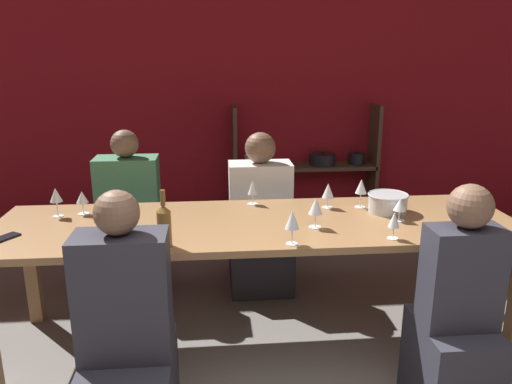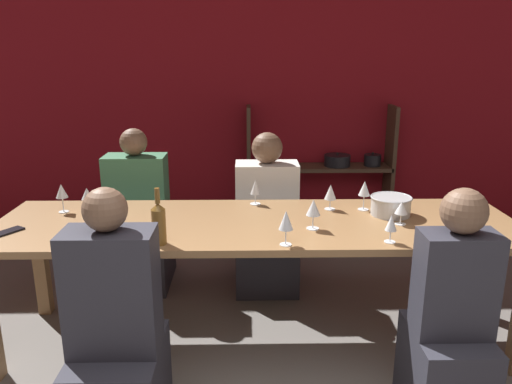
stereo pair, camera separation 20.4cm
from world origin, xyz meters
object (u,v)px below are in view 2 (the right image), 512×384
object	(u,v)px
dining_table	(256,234)
wine_glass_red_a	(330,193)
wine_glass_empty_d	(401,208)
wine_glass_white_c	(391,224)
wine_glass_empty_a	(286,221)
wine_bottle_green	(159,223)
person_far_a	(139,230)
person_near_b	(449,339)
wine_glass_empty_b	(87,194)
person_far_b	(267,232)
wine_glass_white_a	(313,208)
mixing_bowl	(391,205)
wine_glass_empty_c	(62,192)
wine_glass_white_d	(364,189)
person_near_a	(117,345)
cell_phone	(9,231)
wine_glass_white_b	(255,188)
shelf_unit	(317,191)

from	to	relation	value
dining_table	wine_glass_red_a	xyz separation A→B (m)	(0.47, 0.22, 0.19)
wine_glass_empty_d	dining_table	bearing A→B (deg)	175.61
wine_glass_white_c	wine_glass_empty_a	distance (m)	0.55
wine_bottle_green	person_far_a	distance (m)	1.29
wine_glass_empty_a	person_near_b	bearing A→B (deg)	-24.90
wine_glass_red_a	wine_glass_empty_a	distance (m)	0.67
dining_table	wine_glass_empty_b	xyz separation A→B (m)	(-1.04, 0.23, 0.18)
wine_bottle_green	person_far_b	world-z (taller)	person_far_b
wine_glass_empty_a	wine_glass_empty_b	distance (m)	1.33
wine_glass_empty_d	person_far_b	xyz separation A→B (m)	(-0.73, 0.84, -0.45)
wine_glass_white_a	wine_glass_red_a	bearing A→B (deg)	66.51
mixing_bowl	wine_glass_empty_d	world-z (taller)	wine_glass_empty_d
mixing_bowl	wine_glass_empty_c	world-z (taller)	wine_glass_empty_c
wine_bottle_green	person_far_a	world-z (taller)	person_far_a
person_far_a	wine_glass_white_d	bearing A→B (deg)	158.68
wine_glass_red_a	person_near_a	size ratio (longest dim) A/B	0.13
cell_phone	wine_glass_white_d	bearing A→B (deg)	10.11
wine_glass_red_a	wine_glass_empty_a	size ratio (longest dim) A/B	0.87
mixing_bowl	wine_glass_red_a	size ratio (longest dim) A/B	1.55
person_near_b	wine_glass_white_b	bearing A→B (deg)	130.22
wine_glass_empty_b	person_far_a	bearing A→B (deg)	73.28
wine_bottle_green	wine_glass_empty_a	size ratio (longest dim) A/B	1.62
wine_glass_empty_c	person_far_a	world-z (taller)	person_far_a
mixing_bowl	wine_glass_empty_c	xyz separation A→B (m)	(-2.00, 0.08, 0.07)
wine_glass_empty_b	wine_glass_empty_c	distance (m)	0.15
wine_glass_white_c	person_far_a	xyz separation A→B (m)	(-1.56, 1.15, -0.45)
wine_glass_white_c	person_far_b	distance (m)	1.34
person_far_a	person_near_b	xyz separation A→B (m)	(1.76, -1.52, 0.01)
wine_glass_empty_d	person_near_a	bearing A→B (deg)	-155.96
cell_phone	person_far_b	world-z (taller)	person_far_b
shelf_unit	dining_table	distance (m)	2.10
wine_glass_white_c	wine_glass_empty_a	world-z (taller)	wine_glass_empty_a
mixing_bowl	wine_glass_empty_d	distance (m)	0.18
person_near_a	person_far_a	size ratio (longest dim) A/B	0.99
person_far_b	cell_phone	bearing A→B (deg)	32.56
wine_glass_empty_d	cell_phone	distance (m)	2.19
wine_glass_empty_b	person_far_b	size ratio (longest dim) A/B	0.12
wine_glass_empty_a	wine_glass_white_d	distance (m)	0.78
mixing_bowl	wine_glass_empty_d	bearing A→B (deg)	-86.80
wine_glass_white_a	dining_table	bearing A→B (deg)	157.67
shelf_unit	wine_glass_white_c	bearing A→B (deg)	-88.66
wine_bottle_green	wine_glass_white_c	distance (m)	1.19
dining_table	wine_glass_white_c	world-z (taller)	wine_glass_white_c
wine_glass_empty_d	person_far_a	size ratio (longest dim) A/B	0.11
wine_glass_white_d	wine_glass_empty_d	world-z (taller)	wine_glass_white_d
wine_glass_white_b	wine_glass_empty_b	xyz separation A→B (m)	(-1.04, -0.11, -0.01)
person_far_a	person_far_b	xyz separation A→B (m)	(0.96, -0.03, -0.01)
dining_table	wine_glass_empty_c	xyz separation A→B (m)	(-1.18, 0.20, 0.21)
dining_table	wine_glass_empty_a	bearing A→B (deg)	-68.56
dining_table	mixing_bowl	bearing A→B (deg)	7.74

